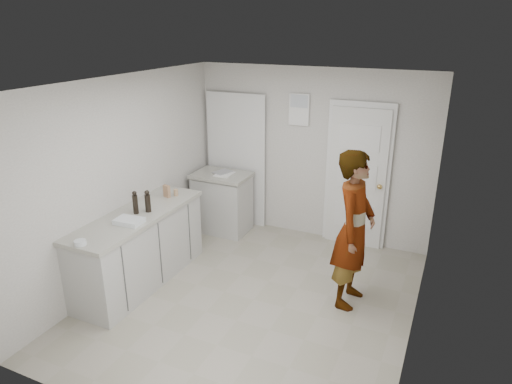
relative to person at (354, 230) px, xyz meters
The scene contains 12 objects.
ground 1.43m from the person, 156.00° to the right, with size 4.00×4.00×0.00m, color gray.
room_shell 1.92m from the person, 128.33° to the left, with size 4.00×4.00×4.00m.
main_counter 2.59m from the person, 165.20° to the right, with size 0.64×1.96×0.93m.
side_counter 2.56m from the person, 154.09° to the left, with size 0.84×0.61×0.93m.
person is the anchor object (origin of this frame).
cake_mix_box 2.44m from the person, behind, with size 0.10×0.04×0.16m, color #A27351.
spice_jar 2.36m from the person, behind, with size 0.06×0.06×0.09m, color tan.
oil_cruet_a 2.43m from the person, 166.89° to the right, with size 0.07×0.07×0.28m.
oil_cruet_b 2.55m from the person, 165.10° to the right, with size 0.06×0.06×0.28m.
baking_dish 2.53m from the person, 158.73° to the right, with size 0.32×0.24×0.05m.
egg_bowl 2.91m from the person, 147.77° to the right, with size 0.12×0.12×0.05m.
papers 2.47m from the person, 153.63° to the left, with size 0.24×0.30×0.01m, color white.
Camera 1 is at (1.93, -4.16, 3.06)m, focal length 32.00 mm.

